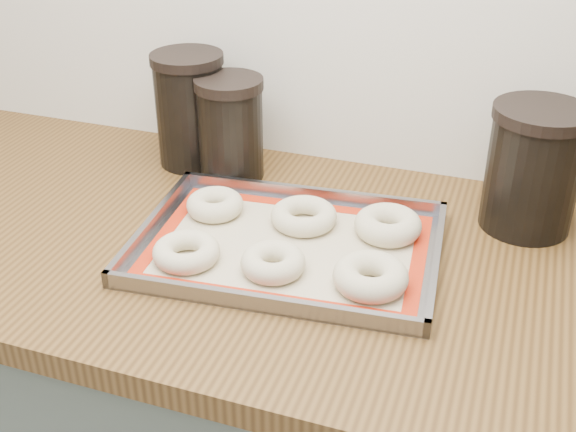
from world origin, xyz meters
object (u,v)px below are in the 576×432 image
at_px(bagel_front_left, 186,252).
at_px(bagel_back_left, 215,205).
at_px(bagel_back_mid, 304,216).
at_px(bagel_front_mid, 273,262).
at_px(canister_left, 190,109).
at_px(baking_tray, 288,246).
at_px(bagel_back_right, 388,225).
at_px(canister_mid, 231,128).
at_px(bagel_front_right, 371,276).
at_px(canister_right, 533,168).

xyz_separation_m(bagel_front_left, bagel_back_left, (-0.02, 0.15, 0.00)).
height_order(bagel_front_left, bagel_back_mid, same).
relative_size(bagel_front_mid, canister_left, 0.45).
xyz_separation_m(baking_tray, bagel_back_right, (0.14, 0.08, 0.02)).
relative_size(bagel_back_mid, canister_mid, 0.57).
bearing_deg(bagel_front_right, canister_left, 144.41).
xyz_separation_m(bagel_back_mid, canister_right, (0.34, 0.13, 0.08)).
distance_m(bagel_front_mid, bagel_front_right, 0.14).
bearing_deg(canister_mid, bagel_back_right, -20.87).
bearing_deg(bagel_back_left, canister_mid, 102.10).
height_order(baking_tray, canister_mid, canister_mid).
height_order(baking_tray, bagel_back_mid, bagel_back_mid).
bearing_deg(bagel_front_left, bagel_front_mid, 6.55).
height_order(baking_tray, bagel_back_left, bagel_back_left).
height_order(bagel_front_mid, bagel_back_right, bagel_back_right).
height_order(bagel_front_mid, canister_right, canister_right).
height_order(bagel_front_left, canister_left, canister_left).
height_order(canister_mid, canister_right, canister_right).
height_order(bagel_front_left, canister_mid, canister_mid).
distance_m(baking_tray, bagel_back_mid, 0.07).
xyz_separation_m(bagel_front_left, bagel_front_right, (0.27, 0.02, 0.00)).
xyz_separation_m(bagel_front_mid, bagel_front_right, (0.14, 0.01, 0.00)).
relative_size(bagel_front_mid, canister_right, 0.47).
xyz_separation_m(baking_tray, canister_right, (0.34, 0.20, 0.10)).
distance_m(bagel_front_mid, bagel_back_mid, 0.14).
bearing_deg(bagel_back_right, bagel_back_mid, -174.80).
relative_size(bagel_front_left, bagel_back_right, 0.95).
xyz_separation_m(bagel_back_left, canister_mid, (-0.03, 0.15, 0.07)).
relative_size(bagel_front_mid, canister_mid, 0.51).
distance_m(bagel_front_left, bagel_back_left, 0.15).
bearing_deg(bagel_back_right, canister_left, 159.63).
distance_m(bagel_front_mid, canister_left, 0.42).
bearing_deg(canister_right, bagel_back_right, -150.67).
relative_size(bagel_back_left, canister_right, 0.46).
xyz_separation_m(canister_mid, canister_right, (0.52, -0.01, 0.01)).
height_order(baking_tray, bagel_front_left, bagel_front_left).
height_order(baking_tray, bagel_front_mid, bagel_front_mid).
height_order(bagel_back_left, canister_mid, canister_mid).
xyz_separation_m(baking_tray, bagel_front_right, (0.14, -0.06, 0.02)).
bearing_deg(bagel_back_left, canister_right, 15.93).
bearing_deg(bagel_back_left, bagel_back_mid, 5.16).
bearing_deg(canister_right, bagel_front_mid, -141.37).
bearing_deg(bagel_back_mid, canister_mid, 143.81).
relative_size(bagel_front_right, bagel_back_right, 1.01).
distance_m(bagel_front_left, bagel_back_mid, 0.21).
bearing_deg(bagel_front_mid, bagel_back_left, 139.23).
distance_m(bagel_front_right, bagel_back_right, 0.15).
bearing_deg(bagel_back_left, bagel_front_left, -82.61).
xyz_separation_m(baking_tray, bagel_front_mid, (0.00, -0.07, 0.01)).
height_order(bagel_back_left, bagel_back_mid, bagel_back_left).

